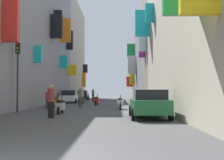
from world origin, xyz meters
The scene contains 20 objects.
ground_plane centered at (0.00, 30.00, 0.00)m, with size 140.00×140.00×0.00m, color #424244.
building_left_mid_b centered at (-7.98, 28.45, 7.61)m, with size 7.29×8.48×15.22m.
building_left_mid_c centered at (-7.99, 36.38, 7.59)m, with size 7.28×7.37×15.19m.
building_left_far centered at (-8.00, 50.03, 8.60)m, with size 6.91×19.94×17.21m.
building_right_mid_a centered at (7.99, 28.51, 7.42)m, with size 6.76×7.87×14.84m.
building_right_mid_b centered at (7.99, 40.70, 6.11)m, with size 7.33×16.47×12.22m.
building_right_mid_c centered at (7.98, 54.45, 6.03)m, with size 7.23×11.09×12.08m.
parked_car_white centered at (-3.73, 31.37, 0.78)m, with size 1.99×4.24×1.50m.
parked_car_green centered at (3.65, 10.61, 0.78)m, with size 1.97×4.35×1.48m.
parked_car_black centered at (-3.51, 42.79, 0.79)m, with size 1.96×4.00×1.51m.
scooter_orange centered at (-3.27, 20.94, 0.46)m, with size 0.81×1.81×1.13m.
scooter_silver centered at (-1.56, 13.69, 0.46)m, with size 0.46×1.99×1.13m.
scooter_red centered at (-0.02, 24.80, 0.46)m, with size 0.55×1.89×1.13m.
scooter_white centered at (2.23, 18.45, 0.46)m, with size 0.45×1.97×1.13m.
pedestrian_crossing centered at (-1.27, 21.71, 0.88)m, with size 0.40×0.40×1.75m.
pedestrian_near_left centered at (-1.50, 38.85, 0.87)m, with size 0.53×0.53×1.73m.
pedestrian_near_right centered at (-1.47, 10.58, 0.89)m, with size 0.54×0.54×1.77m.
pedestrian_mid_street centered at (-1.82, 28.02, 0.82)m, with size 0.53×0.53×1.65m.
pedestrian_far_away centered at (-3.53, 18.90, 0.76)m, with size 0.40×0.40×1.54m.
traffic_light_near_corner centered at (-4.60, 14.70, 3.13)m, with size 0.26×0.34×4.63m.
Camera 1 is at (1.99, -5.43, 1.41)m, focal length 49.18 mm.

